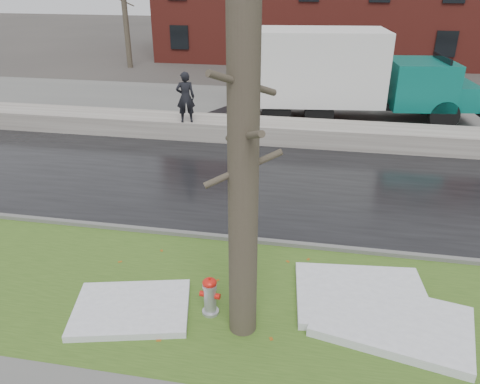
% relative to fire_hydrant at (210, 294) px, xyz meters
% --- Properties ---
extents(ground, '(120.00, 120.00, 0.00)m').
position_rel_fire_hydrant_xyz_m(ground, '(0.53, 1.73, -0.48)').
color(ground, '#47423D').
rests_on(ground, ground).
extents(verge, '(60.00, 4.50, 0.04)m').
position_rel_fire_hydrant_xyz_m(verge, '(0.53, 0.48, -0.46)').
color(verge, '#34521B').
rests_on(verge, ground).
extents(road, '(60.00, 7.00, 0.03)m').
position_rel_fire_hydrant_xyz_m(road, '(0.53, 6.23, -0.47)').
color(road, black).
rests_on(road, ground).
extents(parking_lot, '(60.00, 9.00, 0.03)m').
position_rel_fire_hydrant_xyz_m(parking_lot, '(0.53, 14.73, -0.47)').
color(parking_lot, slate).
rests_on(parking_lot, ground).
extents(curb, '(60.00, 0.15, 0.14)m').
position_rel_fire_hydrant_xyz_m(curb, '(0.53, 2.73, -0.41)').
color(curb, slate).
rests_on(curb, ground).
extents(snowbank, '(60.00, 1.60, 0.75)m').
position_rel_fire_hydrant_xyz_m(snowbank, '(0.53, 10.43, -0.11)').
color(snowbank, '#B6B1A6').
rests_on(snowbank, ground).
extents(bg_tree_left, '(1.40, 1.62, 6.50)m').
position_rel_fire_hydrant_xyz_m(bg_tree_left, '(-11.47, 23.73, 2.85)').
color(bg_tree_left, brown).
rests_on(bg_tree_left, ground).
extents(bg_tree_center, '(1.40, 1.62, 6.50)m').
position_rel_fire_hydrant_xyz_m(bg_tree_center, '(-5.47, 27.73, 2.85)').
color(bg_tree_center, brown).
rests_on(bg_tree_center, ground).
extents(fire_hydrant, '(0.41, 0.36, 0.83)m').
position_rel_fire_hydrant_xyz_m(fire_hydrant, '(0.00, 0.00, 0.00)').
color(fire_hydrant, '#ABADB4').
rests_on(fire_hydrant, verge).
extents(tree, '(1.22, 1.39, 6.24)m').
position_rel_fire_hydrant_xyz_m(tree, '(0.69, -0.29, 2.70)').
color(tree, brown).
rests_on(tree, verge).
extents(box_truck, '(11.70, 3.84, 3.86)m').
position_rel_fire_hydrant_xyz_m(box_truck, '(2.40, 13.70, 1.56)').
color(box_truck, black).
rests_on(box_truck, ground).
extents(worker, '(0.81, 0.65, 1.93)m').
position_rel_fire_hydrant_xyz_m(worker, '(-3.34, 9.83, 1.23)').
color(worker, black).
rests_on(worker, snowbank).
extents(snow_patch_near, '(2.78, 2.24, 0.16)m').
position_rel_fire_hydrant_xyz_m(snow_patch_near, '(2.91, 0.94, -0.36)').
color(snow_patch_near, white).
rests_on(snow_patch_near, verge).
extents(snow_patch_far, '(2.52, 2.07, 0.14)m').
position_rel_fire_hydrant_xyz_m(snow_patch_far, '(-1.52, -0.25, -0.37)').
color(snow_patch_far, white).
rests_on(snow_patch_far, verge).
extents(snow_patch_side, '(3.12, 2.36, 0.18)m').
position_rel_fire_hydrant_xyz_m(snow_patch_side, '(3.43, 0.27, -0.35)').
color(snow_patch_side, white).
rests_on(snow_patch_side, verge).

